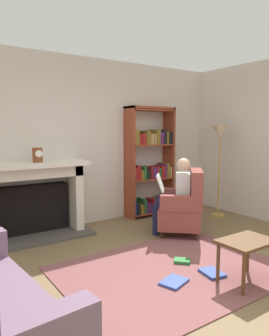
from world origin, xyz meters
name	(u,v)px	position (x,y,z in m)	size (l,w,h in m)	color
ground	(192,282)	(0.00, 0.00, 0.00)	(14.00, 14.00, 0.00)	brown
back_wall	(83,142)	(0.00, 2.55, 1.35)	(5.60, 0.10, 2.70)	silver
side_wall_right	(253,141)	(2.65, 1.25, 1.35)	(0.10, 5.20, 2.70)	silver
area_rug	(173,271)	(0.00, 0.30, 0.01)	(2.40, 1.80, 0.01)	brown
fireplace	(34,198)	(-0.90, 2.30, 0.58)	(1.54, 0.64, 1.10)	#4C4742
mantel_clock	(38,155)	(-0.86, 2.20, 1.20)	(0.14, 0.14, 0.20)	brown
bookshelf	(150,164)	(1.21, 2.33, 0.93)	(0.92, 0.32, 1.95)	brown
armchair_reading	(184,206)	(0.96, 1.16, 0.42)	(0.89, 0.89, 0.97)	#331E14
seated_reader	(176,193)	(0.87, 1.24, 0.62)	(0.59, 0.58, 1.14)	silver
side_table	(247,247)	(0.43, -0.32, 0.38)	(0.56, 0.39, 0.45)	brown
scattered_books	(191,273)	(0.09, 0.11, 0.03)	(0.75, 0.67, 0.03)	#334CA5
floor_lamp	(220,139)	(2.17, 1.58, 1.38)	(0.32, 0.32, 1.63)	#B7933F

